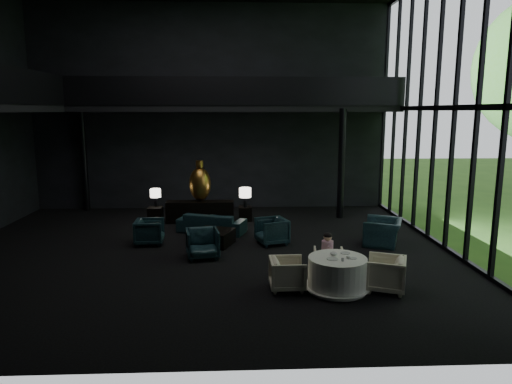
{
  "coord_description": "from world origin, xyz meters",
  "views": [
    {
      "loc": [
        0.98,
        -12.38,
        3.92
      ],
      "look_at": [
        1.53,
        0.5,
        1.61
      ],
      "focal_mm": 32.0,
      "sensor_mm": 36.0,
      "label": 1
    }
  ],
  "objects_px": {
    "console": "(200,212)",
    "sofa": "(212,219)",
    "dining_chair_east": "(386,271)",
    "coffee_table": "(214,237)",
    "bronze_urn": "(200,184)",
    "child": "(327,245)",
    "dining_chair_west": "(288,272)",
    "dining_chair_north": "(329,262)",
    "lounge_armchair_west": "(150,230)",
    "dining_table": "(337,276)",
    "side_table_right": "(245,214)",
    "table_lamp_right": "(245,193)",
    "lounge_armchair_south": "(203,240)",
    "window_armchair": "(383,226)",
    "side_table_left": "(155,215)",
    "lounge_armchair_east": "(272,228)",
    "table_lamp_left": "(155,194)"
  },
  "relations": [
    {
      "from": "console",
      "to": "sofa",
      "type": "xyz_separation_m",
      "value": [
        0.48,
        -1.39,
        0.07
      ]
    },
    {
      "from": "console",
      "to": "dining_chair_east",
      "type": "xyz_separation_m",
      "value": [
        4.57,
        -6.47,
        0.07
      ]
    },
    {
      "from": "coffee_table",
      "to": "bronze_urn",
      "type": "bearing_deg",
      "value": 102.06
    },
    {
      "from": "sofa",
      "to": "child",
      "type": "height_order",
      "value": "child"
    },
    {
      "from": "dining_chair_west",
      "to": "dining_chair_north",
      "type": "bearing_deg",
      "value": -54.43
    },
    {
      "from": "bronze_urn",
      "to": "sofa",
      "type": "distance_m",
      "value": 1.86
    },
    {
      "from": "bronze_urn",
      "to": "lounge_armchair_west",
      "type": "xyz_separation_m",
      "value": [
        -1.29,
        -2.81,
        -0.93
      ]
    },
    {
      "from": "dining_table",
      "to": "child",
      "type": "xyz_separation_m",
      "value": [
        -0.03,
        0.98,
        0.42
      ]
    },
    {
      "from": "bronze_urn",
      "to": "side_table_right",
      "type": "xyz_separation_m",
      "value": [
        1.6,
        0.02,
        -1.11
      ]
    },
    {
      "from": "table_lamp_right",
      "to": "lounge_armchair_south",
      "type": "relative_size",
      "value": 0.73
    },
    {
      "from": "window_armchair",
      "to": "coffee_table",
      "type": "height_order",
      "value": "window_armchair"
    },
    {
      "from": "side_table_left",
      "to": "coffee_table",
      "type": "bearing_deg",
      "value": -52.22
    },
    {
      "from": "side_table_left",
      "to": "coffee_table",
      "type": "relative_size",
      "value": 0.55
    },
    {
      "from": "lounge_armchair_east",
      "to": "table_lamp_right",
      "type": "bearing_deg",
      "value": 176.71
    },
    {
      "from": "lounge_armchair_west",
      "to": "lounge_armchair_east",
      "type": "distance_m",
      "value": 3.63
    },
    {
      "from": "side_table_left",
      "to": "dining_table",
      "type": "relative_size",
      "value": 0.37
    },
    {
      "from": "window_armchair",
      "to": "table_lamp_left",
      "type": "bearing_deg",
      "value": -91.55
    },
    {
      "from": "coffee_table",
      "to": "child",
      "type": "height_order",
      "value": "child"
    },
    {
      "from": "dining_chair_north",
      "to": "dining_chair_west",
      "type": "relative_size",
      "value": 0.86
    },
    {
      "from": "dining_table",
      "to": "dining_chair_north",
      "type": "xyz_separation_m",
      "value": [
        -0.0,
        0.93,
        0.01
      ]
    },
    {
      "from": "coffee_table",
      "to": "side_table_left",
      "type": "bearing_deg",
      "value": 127.78
    },
    {
      "from": "side_table_right",
      "to": "child",
      "type": "relative_size",
      "value": 0.85
    },
    {
      "from": "lounge_armchair_south",
      "to": "dining_chair_east",
      "type": "relative_size",
      "value": 1.07
    },
    {
      "from": "bronze_urn",
      "to": "table_lamp_right",
      "type": "distance_m",
      "value": 1.64
    },
    {
      "from": "side_table_right",
      "to": "child",
      "type": "bearing_deg",
      "value": -71.59
    },
    {
      "from": "side_table_left",
      "to": "lounge_armchair_south",
      "type": "distance_m",
      "value": 4.54
    },
    {
      "from": "console",
      "to": "side_table_left",
      "type": "bearing_deg",
      "value": 177.41
    },
    {
      "from": "bronze_urn",
      "to": "dining_chair_north",
      "type": "height_order",
      "value": "bronze_urn"
    },
    {
      "from": "side_table_left",
      "to": "side_table_right",
      "type": "bearing_deg",
      "value": 1.83
    },
    {
      "from": "dining_table",
      "to": "side_table_right",
      "type": "bearing_deg",
      "value": 106.09
    },
    {
      "from": "sofa",
      "to": "lounge_armchair_south",
      "type": "distance_m",
      "value": 2.62
    },
    {
      "from": "side_table_left",
      "to": "window_armchair",
      "type": "xyz_separation_m",
      "value": [
        7.21,
        -3.1,
        0.29
      ]
    },
    {
      "from": "lounge_armchair_west",
      "to": "dining_chair_east",
      "type": "relative_size",
      "value": 0.97
    },
    {
      "from": "window_armchair",
      "to": "dining_chair_east",
      "type": "xyz_separation_m",
      "value": [
        -1.04,
        -3.44,
        -0.11
      ]
    },
    {
      "from": "bronze_urn",
      "to": "sofa",
      "type": "relative_size",
      "value": 0.63
    },
    {
      "from": "table_lamp_right",
      "to": "dining_chair_north",
      "type": "height_order",
      "value": "table_lamp_right"
    },
    {
      "from": "console",
      "to": "table_lamp_right",
      "type": "xyz_separation_m",
      "value": [
        1.6,
        0.06,
        0.64
      ]
    },
    {
      "from": "table_lamp_left",
      "to": "table_lamp_right",
      "type": "xyz_separation_m",
      "value": [
        3.2,
        -0.17,
        0.02
      ]
    },
    {
      "from": "side_table_left",
      "to": "console",
      "type": "bearing_deg",
      "value": -2.59
    },
    {
      "from": "bronze_urn",
      "to": "side_table_left",
      "type": "relative_size",
      "value": 2.62
    },
    {
      "from": "dining_table",
      "to": "dining_chair_east",
      "type": "height_order",
      "value": "dining_chair_east"
    },
    {
      "from": "console",
      "to": "dining_chair_north",
      "type": "xyz_separation_m",
      "value": [
        3.5,
        -5.49,
        -0.04
      ]
    },
    {
      "from": "dining_chair_west",
      "to": "lounge_armchair_south",
      "type": "bearing_deg",
      "value": 40.38
    },
    {
      "from": "lounge_armchair_west",
      "to": "lounge_armchair_south",
      "type": "relative_size",
      "value": 0.91
    },
    {
      "from": "side_table_left",
      "to": "child",
      "type": "relative_size",
      "value": 0.91
    },
    {
      "from": "console",
      "to": "lounge_armchair_east",
      "type": "distance_m",
      "value": 3.64
    },
    {
      "from": "sofa",
      "to": "dining_chair_west",
      "type": "height_order",
      "value": "sofa"
    },
    {
      "from": "sofa",
      "to": "bronze_urn",
      "type": "bearing_deg",
      "value": -54.35
    },
    {
      "from": "dining_chair_west",
      "to": "window_armchair",
      "type": "bearing_deg",
      "value": -45.48
    },
    {
      "from": "side_table_left",
      "to": "dining_chair_west",
      "type": "xyz_separation_m",
      "value": [
        4.02,
        -6.38,
        0.12
      ]
    }
  ]
}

